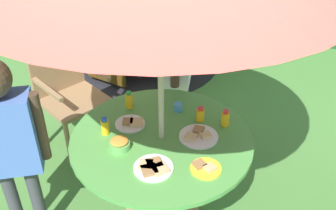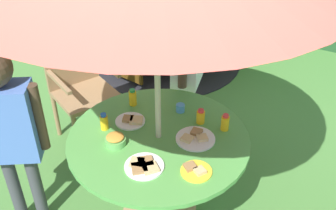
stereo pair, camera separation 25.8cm
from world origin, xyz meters
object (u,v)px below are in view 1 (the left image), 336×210
Objects in this scene: wooden_chair at (67,87)px; snack_bowl at (120,144)px; plate_far_right at (153,167)px; juice_bottle_far_left at (200,114)px; garden_table at (162,159)px; plate_mid_right at (198,136)px; dome_tent at (142,1)px; juice_bottle_near_left at (105,126)px; child_in_blue_shirt at (6,134)px; cup_near at (178,107)px; plate_near_right at (131,123)px; juice_bottle_center_front at (225,118)px; juice_bottle_mid_left at (129,100)px; child_in_white_shirt at (178,49)px; plate_center_back at (205,168)px.

wooden_chair reaches higher than snack_bowl.
snack_bowl is 0.56× the size of plate_far_right.
snack_bowl is at bearing -128.05° from juice_bottle_far_left.
plate_mid_right reaches higher than garden_table.
juice_bottle_near_left is at bearing -61.66° from dome_tent.
cup_near is (0.77, 0.83, -0.13)m from child_in_blue_shirt.
dome_tent is at bearing 123.98° from plate_mid_right.
snack_bowl is at bearing -79.39° from plate_near_right.
child_in_blue_shirt reaches higher than plate_near_right.
garden_table is at bearing -90.00° from wooden_chair.
juice_bottle_far_left is 0.19m from cup_near.
juice_bottle_center_front is 0.69m from juice_bottle_mid_left.
plate_far_right is at bearing -82.50° from cup_near.
garden_table is 1.17× the size of wooden_chair.
plate_far_right is (1.16, -0.78, 0.16)m from wooden_chair.
juice_bottle_far_left is at bearing 79.98° from plate_far_right.
garden_table is at bearing -52.98° from dome_tent.
child_in_white_shirt is at bearing 33.89° from child_in_blue_shirt.
snack_bowl reaches higher than plate_far_right.
plate_mid_right is (0.99, 0.60, -0.15)m from child_in_blue_shirt.
plate_center_back is 1.76× the size of juice_bottle_far_left.
juice_bottle_center_front is at bearing 30.89° from child_in_white_shirt.
wooden_chair is at bearing 155.23° from plate_center_back.
snack_bowl is 0.28m from plate_far_right.
dome_tent is 8.34× the size of plate_mid_right.
cup_near is (-0.35, 0.04, -0.03)m from juice_bottle_center_front.
juice_bottle_near_left is (0.81, -2.24, -0.00)m from dome_tent.
juice_bottle_mid_left is at bearing 149.89° from plate_center_back.
child_in_white_shirt is 1.18m from plate_far_right.
snack_bowl is 0.60m from juice_bottle_far_left.
garden_table is 9.91× the size of juice_bottle_center_front.
juice_bottle_far_left reaches higher than plate_far_right.
child_in_blue_shirt is 12.91× the size of juice_bottle_far_left.
plate_far_right is at bearing -47.09° from plate_near_right.
plate_mid_right and plate_near_right have the same top height.
plate_far_right is at bearing -19.18° from snack_bowl.
juice_bottle_center_front is (0.55, -0.55, -0.16)m from child_in_white_shirt.
dome_tent is 2.67m from child_in_blue_shirt.
plate_near_right is at bearing -16.51° from child_in_white_shirt.
plate_far_right is 0.67m from juice_bottle_mid_left.
plate_mid_right is (1.31, -0.40, 0.16)m from wooden_chair.
dome_tent is 17.47× the size of juice_bottle_near_left.
wooden_chair is at bearing 142.38° from snack_bowl.
juice_bottle_center_front is (0.70, 0.38, -0.00)m from juice_bottle_near_left.
child_in_white_shirt is at bearing 123.83° from juice_bottle_far_left.
cup_near is at bearing -74.65° from wooden_chair.
wooden_chair is 0.97m from plate_near_right.
cup_near is (-0.01, 0.32, 0.22)m from garden_table.
wooden_chair is 1.01m from child_in_white_shirt.
plate_mid_right is 0.61m from juice_bottle_near_left.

